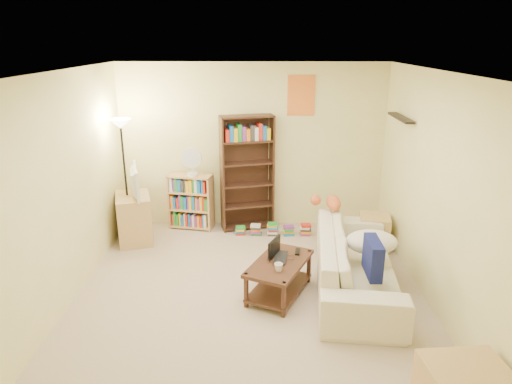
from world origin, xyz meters
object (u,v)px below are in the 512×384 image
laptop (285,258)px  side_table (374,232)px  television (131,181)px  tv_stand (134,218)px  sofa (356,261)px  mug (279,267)px  short_bookshelf (191,202)px  tabby_cat (330,202)px  tall_bookshelf (247,170)px  coffee_table (279,273)px  floor_lamp (122,145)px  desk_fan (192,161)px

laptop → side_table: 1.79m
television → side_table: television is taller
tv_stand → television: size_ratio=0.94×
sofa → mug: bearing=119.2°
sofa → side_table: (0.47, 1.08, -0.09)m
side_table → short_bookshelf: bearing=165.3°
laptop → tv_stand: 2.53m
mug → tabby_cat: bearing=60.1°
mug → sofa: bearing=22.8°
tall_bookshelf → side_table: size_ratio=3.73×
tv_stand → television: (0.00, 0.00, 0.56)m
television → coffee_table: bearing=-142.7°
laptop → tall_bookshelf: (-0.48, 1.90, 0.50)m
mug → floor_lamp: size_ratio=0.08×
tabby_cat → television: television is taller
television → tall_bookshelf: tall_bookshelf is taller
side_table → television: bearing=176.5°
tv_stand → desk_fan: 1.18m
mug → tv_stand: bearing=140.1°
mug → tv_stand: (-2.02, 1.69, -0.11)m
desk_fan → side_table: 2.83m
tabby_cat → tall_bookshelf: size_ratio=0.30×
floor_lamp → coffee_table: bearing=-35.3°
short_bookshelf → side_table: short_bookshelf is taller
floor_lamp → laptop: bearing=-33.4°
sofa → laptop: size_ratio=6.29×
coffee_table → desk_fan: desk_fan is taller
coffee_table → short_bookshelf: short_bookshelf is taller
desk_fan → side_table: desk_fan is taller
side_table → laptop: bearing=-137.7°
coffee_table → television: size_ratio=1.44×
tall_bookshelf → side_table: bearing=-35.9°
tall_bookshelf → laptop: bearing=-90.5°
coffee_table → tall_bookshelf: (-0.41, 1.96, 0.66)m
mug → side_table: mug is taller
laptop → mug: 0.29m
mug → television: bearing=140.1°
mug → tall_bookshelf: (-0.39, 2.18, 0.47)m
sofa → mug: 1.02m
coffee_table → laptop: size_ratio=2.85×
tabby_cat → side_table: (0.67, 0.19, -0.51)m
tv_stand → television: television is taller
sofa → coffee_table: size_ratio=2.20×
laptop → desk_fan: bearing=44.2°
side_table → tv_stand: bearing=176.5°
tall_bookshelf → coffee_table: bearing=-92.8°
television → floor_lamp: 0.52m
coffee_table → desk_fan: (-1.23, 1.92, 0.83)m
floor_lamp → tall_bookshelf: bearing=15.1°
tv_stand → side_table: bearing=-20.3°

